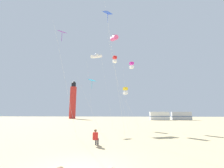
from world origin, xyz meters
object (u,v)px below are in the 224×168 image
at_px(kite_box_gold, 125,91).
at_px(rv_van_silver, 181,116).
at_px(kite_diamond_cyan, 92,82).
at_px(lighthouse_distant, 73,101).
at_px(kite_box_magenta, 132,65).
at_px(kite_tube_rainbow, 114,38).
at_px(kite_diamond_violet, 62,36).
at_px(rv_van_white, 159,116).
at_px(kite_flyer_standing, 96,137).
at_px(kite_diamond_blue, 108,18).
at_px(kite_tube_white, 96,56).
at_px(kite_box_scarlet, 115,60).

height_order(kite_box_gold, rv_van_silver, kite_box_gold).
distance_m(kite_diamond_cyan, lighthouse_distant, 48.76).
height_order(kite_box_magenta, lighthouse_distant, lighthouse_distant).
xyz_separation_m(kite_tube_rainbow, kite_diamond_violet, (-5.70, -5.41, -2.36)).
relative_size(kite_tube_rainbow, rv_van_white, 2.20).
bearing_deg(kite_flyer_standing, rv_van_white, -97.88).
relative_size(kite_diamond_violet, kite_diamond_cyan, 1.67).
relative_size(kite_box_magenta, kite_diamond_cyan, 1.60).
xyz_separation_m(kite_flyer_standing, kite_diamond_blue, (0.48, 3.62, 12.11)).
bearing_deg(kite_flyer_standing, kite_box_gold, -89.86).
relative_size(kite_box_gold, kite_diamond_violet, 0.54).
xyz_separation_m(kite_box_magenta, kite_tube_white, (-6.69, 1.05, 2.41)).
relative_size(kite_diamond_cyan, lighthouse_distant, 0.42).
distance_m(kite_flyer_standing, kite_diamond_violet, 12.41).
xyz_separation_m(kite_box_magenta, kite_box_gold, (-1.22, -1.94, -4.96)).
height_order(kite_box_magenta, kite_diamond_blue, kite_diamond_blue).
bearing_deg(kite_box_gold, rv_van_white, 68.48).
xyz_separation_m(rv_van_white, rv_van_silver, (7.67, 0.75, 0.00)).
height_order(kite_box_scarlet, lighthouse_distant, lighthouse_distant).
height_order(kite_tube_rainbow, kite_diamond_cyan, kite_tube_rainbow).
bearing_deg(rv_van_silver, kite_box_scarlet, -120.39).
xyz_separation_m(kite_tube_rainbow, kite_diamond_cyan, (-3.14, -0.49, -6.84)).
relative_size(kite_flyer_standing, kite_diamond_cyan, 0.16).
distance_m(kite_diamond_blue, kite_diamond_violet, 5.69).
bearing_deg(kite_diamond_blue, kite_tube_white, 105.97).
height_order(kite_flyer_standing, kite_box_scarlet, kite_box_scarlet).
bearing_deg(kite_tube_rainbow, lighthouse_distant, 115.36).
bearing_deg(kite_box_magenta, rv_van_white, 69.27).
bearing_deg(kite_flyer_standing, kite_box_scarlet, -82.00).
height_order(kite_box_gold, kite_box_scarlet, kite_box_scarlet).
relative_size(kite_flyer_standing, kite_box_magenta, 0.10).
bearing_deg(kite_box_gold, kite_box_scarlet, 153.27).
xyz_separation_m(kite_box_gold, kite_tube_white, (-5.47, 2.99, 7.37)).
xyz_separation_m(kite_box_gold, kite_diamond_cyan, (-4.76, -3.93, 0.78)).
xyz_separation_m(kite_box_magenta, lighthouse_distant, (-24.05, 39.39, -3.01)).
bearing_deg(kite_diamond_cyan, kite_box_scarlet, 58.48).
xyz_separation_m(kite_tube_white, lighthouse_distant, (-17.36, 38.35, -5.42)).
bearing_deg(kite_diamond_cyan, kite_diamond_blue, -62.88).
distance_m(kite_flyer_standing, rv_van_white, 45.94).
xyz_separation_m(kite_box_magenta, kite_diamond_blue, (-3.11, -11.47, 1.87)).
bearing_deg(kite_diamond_blue, kite_box_scarlet, 89.45).
bearing_deg(kite_box_gold, kite_diamond_cyan, -140.42).
bearing_deg(lighthouse_distant, rv_van_white, -17.31).
distance_m(kite_flyer_standing, kite_tube_rainbow, 16.16).
relative_size(kite_tube_rainbow, lighthouse_distant, 0.85).
relative_size(kite_tube_rainbow, kite_box_gold, 2.20).
height_order(kite_box_magenta, kite_diamond_violet, kite_diamond_violet).
height_order(kite_flyer_standing, rv_van_white, rv_van_white).
xyz_separation_m(kite_box_scarlet, kite_tube_white, (-3.68, 2.09, 1.60)).
height_order(kite_diamond_blue, rv_van_silver, kite_diamond_blue).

